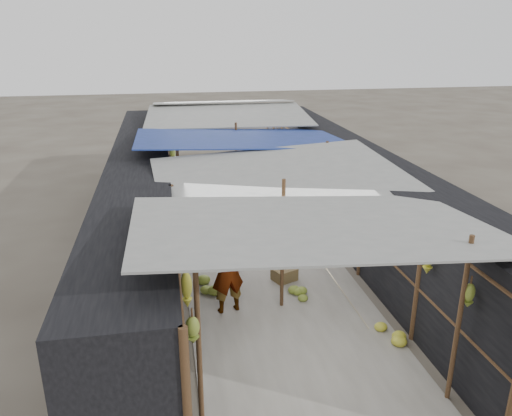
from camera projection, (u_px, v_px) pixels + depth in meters
ground at (330, 414)px, 7.04m from camera, size 80.00×80.00×0.00m
aisle_slab at (251, 237)px, 13.07m from camera, size 3.60×16.00×0.02m
stall_left at (142, 202)px, 12.22m from camera, size 1.40×15.00×2.30m
stall_right at (351, 190)px, 13.15m from camera, size 1.40×15.00×2.30m
crate_near at (284, 275)px, 10.78m from camera, size 0.59×0.54×0.29m
crate_mid at (287, 235)px, 12.87m from camera, size 0.61×0.56×0.30m
crate_back at (244, 227)px, 13.39m from camera, size 0.47×0.39×0.29m
black_basin at (303, 217)px, 14.29m from camera, size 0.62×0.62×0.19m
vendor_elderly at (227, 270)px, 9.35m from camera, size 0.72×0.56×1.75m
shopper_blue at (236, 186)px, 14.56m from camera, size 0.85×0.69×1.67m
vendor_seated at (317, 219)px, 12.94m from camera, size 0.51×0.73×1.03m
market_canopy at (249, 145)px, 12.58m from camera, size 5.62×15.20×2.77m
hanging_bananas at (242, 174)px, 12.69m from camera, size 3.95×13.93×0.85m
floor_bananas at (265, 245)px, 12.26m from camera, size 3.49×10.43×0.32m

